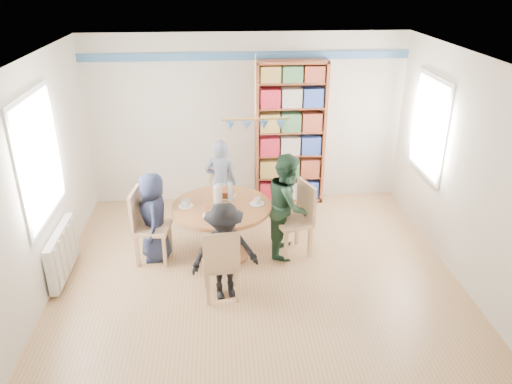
{
  "coord_description": "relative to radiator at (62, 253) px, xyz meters",
  "views": [
    {
      "loc": [
        -0.41,
        -5.17,
        3.61
      ],
      "look_at": [
        0.0,
        0.4,
        1.05
      ],
      "focal_mm": 35.0,
      "sensor_mm": 36.0,
      "label": 1
    }
  ],
  "objects": [
    {
      "name": "person_far",
      "position": [
        1.99,
        1.31,
        0.31
      ],
      "size": [
        0.52,
        0.38,
        1.33
      ],
      "primitive_type": "imported",
      "rotation": [
        0.0,
        0.0,
        3.01
      ],
      "color": "gray",
      "rests_on": "ground"
    },
    {
      "name": "chair_right",
      "position": [
        3.0,
        0.38,
        0.21
      ],
      "size": [
        0.58,
        0.58,
        1.01
      ],
      "color": "#DAB086",
      "rests_on": "ground"
    },
    {
      "name": "person_near",
      "position": [
        2.01,
        -0.55,
        0.26
      ],
      "size": [
        0.86,
        0.61,
        1.21
      ],
      "primitive_type": "imported",
      "rotation": [
        0.0,
        0.0,
        0.21
      ],
      "color": "black",
      "rests_on": "ground"
    },
    {
      "name": "chair_far",
      "position": [
        1.99,
        1.4,
        0.13
      ],
      "size": [
        0.44,
        0.44,
        0.87
      ],
      "color": "#DAB086",
      "rests_on": "ground"
    },
    {
      "name": "chair_near",
      "position": [
        1.96,
        -0.61,
        0.16
      ],
      "size": [
        0.45,
        0.45,
        0.94
      ],
      "color": "#DAB086",
      "rests_on": "ground"
    },
    {
      "name": "tableware",
      "position": [
        1.96,
        0.4,
        0.46
      ],
      "size": [
        1.12,
        1.12,
        0.29
      ],
      "color": "white",
      "rests_on": "dining_table"
    },
    {
      "name": "dining_table",
      "position": [
        1.99,
        0.38,
        0.21
      ],
      "size": [
        1.3,
        1.3,
        0.75
      ],
      "color": "brown",
      "rests_on": "ground"
    },
    {
      "name": "person_left",
      "position": [
        1.1,
        0.39,
        0.26
      ],
      "size": [
        0.48,
        0.65,
        1.21
      ],
      "primitive_type": "imported",
      "rotation": [
        0.0,
        0.0,
        -1.41
      ],
      "color": "#191F37",
      "rests_on": "ground"
    },
    {
      "name": "ground",
      "position": [
        2.42,
        -0.3,
        -0.35
      ],
      "size": [
        5.0,
        5.0,
        0.0
      ],
      "primitive_type": "plane",
      "color": "tan"
    },
    {
      "name": "room_shell",
      "position": [
        2.16,
        0.57,
        1.3
      ],
      "size": [
        5.0,
        5.0,
        5.0
      ],
      "color": "white",
      "rests_on": "ground"
    },
    {
      "name": "radiator",
      "position": [
        0.0,
        0.0,
        0.0
      ],
      "size": [
        0.12,
        1.0,
        0.6
      ],
      "color": "silver",
      "rests_on": "ground"
    },
    {
      "name": "person_right",
      "position": [
        2.86,
        0.41,
        0.36
      ],
      "size": [
        0.67,
        0.79,
        1.42
      ],
      "primitive_type": "imported",
      "rotation": [
        0.0,
        0.0,
        1.36
      ],
      "color": "black",
      "rests_on": "ground"
    },
    {
      "name": "bookshelf",
      "position": [
        3.1,
        2.04,
        0.78
      ],
      "size": [
        1.1,
        0.33,
        2.31
      ],
      "color": "brown",
      "rests_on": "ground"
    },
    {
      "name": "chair_left",
      "position": [
        1.0,
        0.34,
        0.2
      ],
      "size": [
        0.49,
        0.49,
        1.0
      ],
      "color": "#DAB086",
      "rests_on": "ground"
    }
  ]
}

